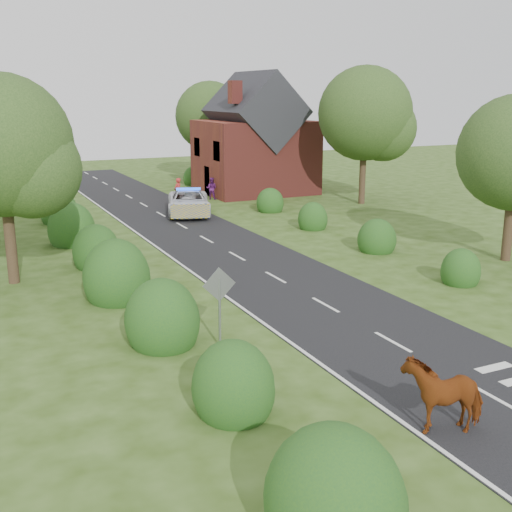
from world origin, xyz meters
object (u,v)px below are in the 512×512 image
police_van (189,202)px  pedestrian_red (178,191)px  road_sign (219,296)px  pedestrian_purple (211,188)px  cow (443,397)px

police_van → pedestrian_red: (0.57, 3.78, 0.15)m
road_sign → pedestrian_purple: size_ratio=1.58×
road_sign → police_van: 22.34m
pedestrian_red → police_van: bearing=45.6°
cow → pedestrian_red: 32.06m
cow → pedestrian_red: bearing=-172.8°
pedestrian_red → pedestrian_purple: 3.17m
pedestrian_red → pedestrian_purple: bearing=165.2°
pedestrian_purple → cow: bearing=113.8°
cow → road_sign: bearing=-141.9°
road_sign → cow: bearing=-67.0°
road_sign → pedestrian_purple: 28.14m
road_sign → pedestrian_purple: bearing=68.8°
road_sign → police_van: road_sign is taller
police_van → pedestrian_red: 3.82m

